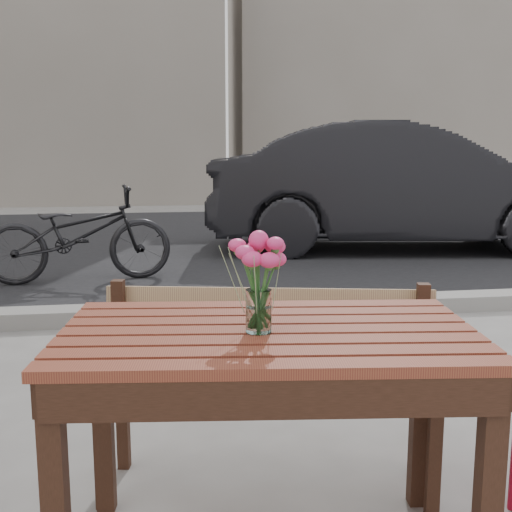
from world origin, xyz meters
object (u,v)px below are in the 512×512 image
(bicycle, at_px, (78,234))
(main_vase, at_px, (259,270))
(parked_car, at_px, (400,187))
(main_table, at_px, (268,369))

(bicycle, bearing_deg, main_vase, -175.36)
(main_vase, relative_size, parked_car, 0.06)
(parked_car, bearing_deg, bicycle, 119.53)
(main_vase, distance_m, bicycle, 4.59)
(parked_car, height_order, bicycle, parked_car)
(main_table, height_order, parked_car, parked_car)
(parked_car, xyz_separation_m, bicycle, (-3.75, -1.43, -0.33))
(main_table, distance_m, parked_car, 6.44)
(bicycle, bearing_deg, parked_car, -77.59)
(main_table, relative_size, parked_car, 0.27)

